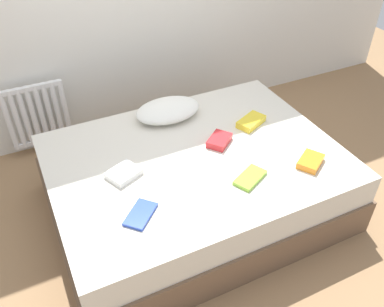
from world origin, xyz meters
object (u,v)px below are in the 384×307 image
bed (195,183)px  radiator (38,115)px  textbook_lime (250,178)px  textbook_red (219,140)px  textbook_blue (141,214)px  textbook_white (124,174)px  textbook_yellow (251,122)px  pillow (168,110)px  textbook_orange (311,161)px

bed → radiator: bearing=126.4°
bed → textbook_lime: textbook_lime is taller
textbook_red → textbook_blue: bearing=170.6°
textbook_blue → textbook_lime: textbook_lime is taller
textbook_red → textbook_white: (-0.72, -0.04, -0.00)m
textbook_yellow → textbook_red: bearing=173.5°
bed → textbook_blue: textbook_blue is taller
pillow → textbook_red: bearing=-67.4°
textbook_red → textbook_white: textbook_red is taller
pillow → textbook_yellow: bearing=-34.6°
bed → textbook_red: textbook_red is taller
textbook_yellow → textbook_white: bearing=163.7°
pillow → textbook_orange: pillow is taller
textbook_red → textbook_yellow: bearing=-20.7°
textbook_red → textbook_orange: bearing=-85.4°
textbook_red → radiator: bearing=95.4°
radiator → textbook_blue: 1.61m
textbook_blue → textbook_lime: 0.74m
bed → pillow: 0.61m
textbook_lime → textbook_red: bearing=62.4°
pillow → textbook_orange: 1.13m
radiator → textbook_white: size_ratio=2.81×
textbook_red → textbook_yellow: (0.33, 0.11, 0.00)m
pillow → textbook_white: 0.73m
textbook_red → pillow: bearing=74.2°
bed → textbook_yellow: bearing=15.8°
textbook_red → textbook_yellow: same height
radiator → bed: bearing=-53.6°
radiator → textbook_red: size_ratio=2.97×
bed → textbook_red: (0.22, 0.05, 0.28)m
textbook_lime → textbook_orange: bearing=-32.4°
textbook_red → textbook_orange: 0.64m
pillow → textbook_orange: size_ratio=2.60×
textbook_red → textbook_lime: size_ratio=0.82×
textbook_red → textbook_white: size_ratio=0.94×
textbook_white → textbook_orange: 1.23m
radiator → pillow: radiator is taller
textbook_blue → textbook_orange: size_ratio=1.12×
radiator → textbook_blue: bearing=-77.2°
textbook_red → textbook_yellow: 0.35m
bed → textbook_yellow: (0.55, 0.15, 0.28)m
radiator → textbook_lime: (1.09, -1.57, 0.14)m
textbook_lime → textbook_white: size_ratio=1.15×
pillow → textbook_white: (-0.53, -0.51, -0.05)m
bed → textbook_blue: (-0.53, -0.36, 0.26)m
textbook_blue → textbook_orange: 1.18m
textbook_blue → textbook_yellow: textbook_yellow is taller
bed → textbook_orange: bearing=-32.8°
textbook_lime → textbook_yellow: (0.34, 0.53, 0.01)m
textbook_yellow → textbook_white: textbook_yellow is taller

